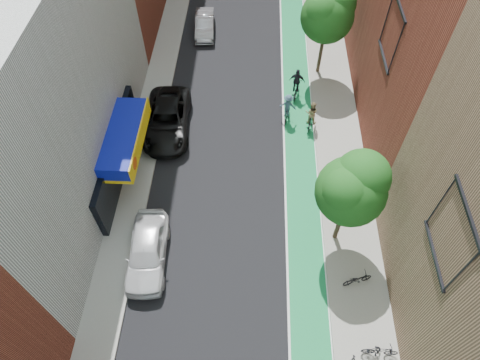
# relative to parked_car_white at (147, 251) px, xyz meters

# --- Properties ---
(bike_lane) EXTENTS (2.00, 68.00, 0.01)m
(bike_lane) POSITION_rel_parked_car_white_xyz_m (8.28, 17.67, -0.82)
(bike_lane) COLOR #167E3C
(bike_lane) RESTS_ON ground
(sidewalk_left) EXTENTS (2.00, 68.00, 0.15)m
(sidewalk_left) POSITION_rel_parked_car_white_xyz_m (-1.72, 17.67, -0.75)
(sidewalk_left) COLOR gray
(sidewalk_left) RESTS_ON ground
(sidewalk_right) EXTENTS (3.00, 68.00, 0.15)m
(sidewalk_right) POSITION_rel_parked_car_white_xyz_m (10.78, 17.67, -0.75)
(sidewalk_right) COLOR gray
(sidewalk_right) RESTS_ON ground
(building_left_white) EXTENTS (8.00, 20.00, 12.00)m
(building_left_white) POSITION_rel_parked_car_white_xyz_m (-6.72, 5.67, 5.17)
(building_left_white) COLOR silver
(building_left_white) RESTS_ON ground
(tree_near) EXTENTS (3.40, 3.36, 6.42)m
(tree_near) POSITION_rel_parked_car_white_xyz_m (9.92, 1.69, 3.83)
(tree_near) COLOR #332619
(tree_near) RESTS_ON ground
(tree_mid) EXTENTS (3.55, 3.53, 6.74)m
(tree_mid) POSITION_rel_parked_car_white_xyz_m (9.92, 15.69, 4.06)
(tree_mid) COLOR #332619
(tree_mid) RESTS_ON ground
(parked_car_white) EXTENTS (2.23, 4.96, 1.65)m
(parked_car_white) POSITION_rel_parked_car_white_xyz_m (0.00, 0.00, 0.00)
(parked_car_white) COLOR silver
(parked_car_white) RESTS_ON ground
(parked_car_black) EXTENTS (3.07, 6.11, 1.66)m
(parked_car_black) POSITION_rel_parked_car_white_xyz_m (-0.32, 9.48, 0.00)
(parked_car_black) COLOR black
(parked_car_black) RESTS_ON ground
(parked_car_silver) EXTENTS (1.75, 4.27, 1.38)m
(parked_car_silver) POSITION_rel_parked_car_white_xyz_m (1.08, 20.41, -0.14)
(parked_car_silver) COLOR #92949B
(parked_car_silver) RESTS_ON ground
(cyclist_lane_near) EXTENTS (0.93, 1.84, 2.04)m
(cyclist_lane_near) POSITION_rel_parked_car_white_xyz_m (8.98, 10.08, 0.02)
(cyclist_lane_near) COLOR black
(cyclist_lane_near) RESTS_ON ground
(cyclist_lane_mid) EXTENTS (1.13, 2.00, 2.17)m
(cyclist_lane_mid) POSITION_rel_parked_car_white_xyz_m (8.16, 13.10, -0.02)
(cyclist_lane_mid) COLOR black
(cyclist_lane_mid) RESTS_ON ground
(cyclist_lane_far) EXTENTS (1.18, 1.75, 2.01)m
(cyclist_lane_far) POSITION_rel_parked_car_white_xyz_m (7.48, 10.74, 0.07)
(cyclist_lane_far) COLOR black
(cyclist_lane_far) RESTS_ON ground
(parked_bike_mid) EXTENTS (1.69, 0.53, 1.01)m
(parked_bike_mid) POSITION_rel_parked_car_white_xyz_m (11.29, -4.41, -0.17)
(parked_bike_mid) COLOR black
(parked_bike_mid) RESTS_ON sidewalk_right
(parked_bike_far) EXTENTS (1.62, 0.98, 0.80)m
(parked_bike_far) POSITION_rel_parked_car_white_xyz_m (10.71, -0.95, -0.28)
(parked_bike_far) COLOR black
(parked_bike_far) RESTS_ON sidewalk_right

